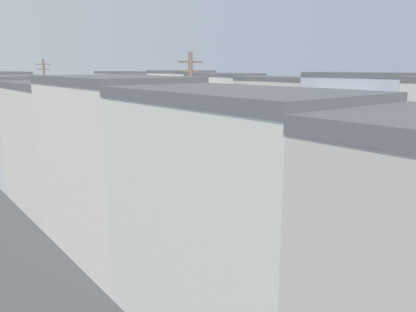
{
  "coord_description": "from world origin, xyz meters",
  "views": [
    {
      "loc": [
        -19.92,
        -16.59,
        9.32
      ],
      "look_at": [
        0.29,
        8.67,
        2.2
      ],
      "focal_mm": 35.0,
      "sensor_mm": 36.0,
      "label": 1
    }
  ],
  "objects_px": {
    "parked_right_d": "(136,136)",
    "parked_right_c": "(186,149)",
    "utility_pole_near": "(191,141)",
    "parked_right_b": "(365,196)",
    "fedex_truck": "(300,184)",
    "parked_left_c": "(227,217)",
    "parked_left_d": "(132,175)",
    "tree_b": "(252,156)",
    "tree_d": "(83,110)",
    "tree_c": "(147,132)",
    "lead_sedan": "(226,170)",
    "parked_left_b": "(395,287)",
    "tree_far_r": "(149,112)",
    "tree_e": "(37,109)",
    "utility_pole_far": "(47,107)"
  },
  "relations": [
    {
      "from": "parked_left_c",
      "to": "parked_right_d",
      "type": "height_order",
      "value": "parked_right_d"
    },
    {
      "from": "parked_right_b",
      "to": "lead_sedan",
      "type": "bearing_deg",
      "value": 105.51
    },
    {
      "from": "lead_sedan",
      "to": "parked_right_d",
      "type": "height_order",
      "value": "lead_sedan"
    },
    {
      "from": "tree_d",
      "to": "tree_far_r",
      "type": "xyz_separation_m",
      "value": [
        13.2,
        11.34,
        -1.99
      ]
    },
    {
      "from": "utility_pole_near",
      "to": "tree_c",
      "type": "bearing_deg",
      "value": 90.03
    },
    {
      "from": "parked_right_b",
      "to": "parked_left_c",
      "type": "bearing_deg",
      "value": 164.8
    },
    {
      "from": "fedex_truck",
      "to": "lead_sedan",
      "type": "xyz_separation_m",
      "value": [
        0.86,
        8.6,
        -0.86
      ]
    },
    {
      "from": "tree_far_r",
      "to": "lead_sedan",
      "type": "relative_size",
      "value": 1.15
    },
    {
      "from": "tree_b",
      "to": "parked_left_d",
      "type": "relative_size",
      "value": 1.66
    },
    {
      "from": "tree_far_r",
      "to": "parked_right_d",
      "type": "bearing_deg",
      "value": 178.85
    },
    {
      "from": "utility_pole_far",
      "to": "parked_left_d",
      "type": "relative_size",
      "value": 2.23
    },
    {
      "from": "tree_b",
      "to": "utility_pole_near",
      "type": "xyz_separation_m",
      "value": [
        0.0,
        5.0,
        0.05
      ]
    },
    {
      "from": "tree_d",
      "to": "parked_left_b",
      "type": "height_order",
      "value": "tree_d"
    },
    {
      "from": "tree_d",
      "to": "parked_right_b",
      "type": "bearing_deg",
      "value": -61.47
    },
    {
      "from": "utility_pole_near",
      "to": "parked_right_b",
      "type": "relative_size",
      "value": 2.02
    },
    {
      "from": "parked_left_d",
      "to": "tree_b",
      "type": "bearing_deg",
      "value": -91.86
    },
    {
      "from": "tree_c",
      "to": "parked_right_b",
      "type": "height_order",
      "value": "tree_c"
    },
    {
      "from": "utility_pole_near",
      "to": "tree_b",
      "type": "bearing_deg",
      "value": -90.02
    },
    {
      "from": "tree_b",
      "to": "utility_pole_near",
      "type": "bearing_deg",
      "value": 89.98
    },
    {
      "from": "tree_c",
      "to": "parked_right_b",
      "type": "relative_size",
      "value": 1.47
    },
    {
      "from": "utility_pole_near",
      "to": "parked_right_b",
      "type": "xyz_separation_m",
      "value": [
        11.2,
        -4.73,
        -4.41
      ]
    },
    {
      "from": "tree_e",
      "to": "lead_sedan",
      "type": "height_order",
      "value": "tree_e"
    },
    {
      "from": "parked_left_c",
      "to": "parked_right_c",
      "type": "relative_size",
      "value": 0.86
    },
    {
      "from": "parked_right_d",
      "to": "parked_right_c",
      "type": "bearing_deg",
      "value": -85.64
    },
    {
      "from": "parked_right_b",
      "to": "utility_pole_near",
      "type": "bearing_deg",
      "value": 159.48
    },
    {
      "from": "tree_d",
      "to": "fedex_truck",
      "type": "height_order",
      "value": "tree_d"
    },
    {
      "from": "lead_sedan",
      "to": "parked_right_b",
      "type": "relative_size",
      "value": 0.91
    },
    {
      "from": "lead_sedan",
      "to": "parked_right_b",
      "type": "distance_m",
      "value": 11.71
    },
    {
      "from": "utility_pole_near",
      "to": "lead_sedan",
      "type": "relative_size",
      "value": 2.23
    },
    {
      "from": "parked_right_d",
      "to": "tree_d",
      "type": "bearing_deg",
      "value": -130.2
    },
    {
      "from": "utility_pole_near",
      "to": "parked_left_c",
      "type": "distance_m",
      "value": 4.98
    },
    {
      "from": "tree_c",
      "to": "lead_sedan",
      "type": "bearing_deg",
      "value": 11.35
    },
    {
      "from": "tree_e",
      "to": "parked_right_c",
      "type": "bearing_deg",
      "value": -50.45
    },
    {
      "from": "tree_c",
      "to": "parked_right_d",
      "type": "distance_m",
      "value": 25.32
    },
    {
      "from": "utility_pole_near",
      "to": "fedex_truck",
      "type": "height_order",
      "value": "utility_pole_near"
    },
    {
      "from": "tree_c",
      "to": "parked_left_d",
      "type": "height_order",
      "value": "tree_c"
    },
    {
      "from": "parked_right_c",
      "to": "utility_pole_near",
      "type": "bearing_deg",
      "value": -119.8
    },
    {
      "from": "parked_left_b",
      "to": "parked_right_c",
      "type": "height_order",
      "value": "parked_left_b"
    },
    {
      "from": "tree_d",
      "to": "parked_right_b",
      "type": "height_order",
      "value": "tree_d"
    },
    {
      "from": "tree_b",
      "to": "parked_right_c",
      "type": "xyz_separation_m",
      "value": [
        11.2,
        21.19,
        -4.45
      ]
    },
    {
      "from": "tree_b",
      "to": "tree_c",
      "type": "xyz_separation_m",
      "value": [
        -0.0,
        9.96,
        -0.04
      ]
    },
    {
      "from": "fedex_truck",
      "to": "parked_left_d",
      "type": "height_order",
      "value": "fedex_truck"
    },
    {
      "from": "tree_d",
      "to": "parked_right_d",
      "type": "relative_size",
      "value": 1.54
    },
    {
      "from": "lead_sedan",
      "to": "parked_left_c",
      "type": "height_order",
      "value": "lead_sedan"
    },
    {
      "from": "tree_e",
      "to": "parked_right_b",
      "type": "height_order",
      "value": "tree_e"
    },
    {
      "from": "tree_c",
      "to": "parked_left_c",
      "type": "height_order",
      "value": "tree_c"
    },
    {
      "from": "utility_pole_near",
      "to": "parked_left_c",
      "type": "relative_size",
      "value": 2.47
    },
    {
      "from": "tree_c",
      "to": "parked_right_c",
      "type": "relative_size",
      "value": 1.53
    },
    {
      "from": "tree_c",
      "to": "utility_pole_far",
      "type": "distance_m",
      "value": 21.04
    },
    {
      "from": "tree_far_r",
      "to": "utility_pole_near",
      "type": "bearing_deg",
      "value": -115.87
    }
  ]
}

